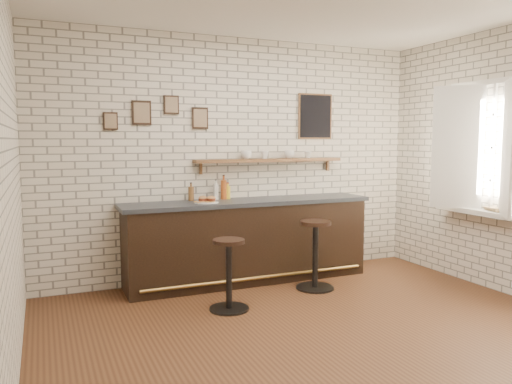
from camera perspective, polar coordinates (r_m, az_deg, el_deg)
ground at (r=4.83m, az=6.97°, el=-15.18°), size 5.00×5.00×0.00m
bar_counter at (r=6.16m, az=-0.86°, el=-5.56°), size 3.10×0.65×1.01m
sandwich_plate at (r=5.82m, az=-5.70°, el=-1.19°), size 0.28×0.28×0.01m
ciabatta_sandwich at (r=5.82m, az=-5.61°, el=-0.80°), size 0.20×0.13×0.07m
potato_chips at (r=5.81m, az=-5.83°, el=-1.12°), size 0.26×0.19×0.00m
bitters_bottle_brown at (r=6.03m, az=-7.42°, el=-0.15°), size 0.07×0.07×0.22m
bitters_bottle_white at (r=6.12m, az=-4.61°, el=0.07°), size 0.06×0.06×0.25m
bitters_bottle_amber at (r=6.15m, az=-3.71°, el=0.32°), size 0.07×0.07×0.30m
condiment_bottle_yellow at (r=6.18m, az=-3.25°, el=-0.00°), size 0.06×0.06×0.20m
bar_stool_left at (r=5.16m, az=-3.11°, el=-9.14°), size 0.41×0.41×0.74m
bar_stool_right at (r=5.90m, az=6.80°, el=-6.88°), size 0.45×0.45×0.80m
wall_shelf at (r=6.38m, az=1.61°, el=3.63°), size 2.00×0.18×0.18m
shelf_cup_a at (r=6.24m, az=-1.12°, el=4.28°), size 0.18×0.18×0.11m
shelf_cup_b at (r=6.34m, az=0.98°, el=4.27°), size 0.15×0.15×0.10m
shelf_cup_c at (r=6.50m, az=3.84°, el=4.32°), size 0.16×0.16×0.10m
shelf_cup_d at (r=6.63m, az=5.95°, el=4.25°), size 0.10×0.10×0.09m
back_wall_decor at (r=6.38m, az=-0.11°, el=8.74°), size 2.96×0.02×0.56m
window_sill at (r=6.34m, az=24.74°, el=-2.18°), size 0.20×1.35×0.06m
casement_window at (r=6.25m, az=24.78°, el=4.61°), size 0.40×1.30×1.56m
book_lower at (r=6.26m, az=25.18°, el=-1.91°), size 0.23×0.28×0.02m
book_upper at (r=6.28m, az=25.02°, el=-1.71°), size 0.21×0.26×0.02m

